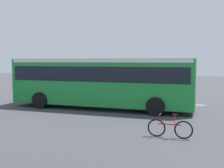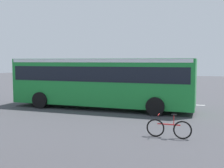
# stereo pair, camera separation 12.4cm
# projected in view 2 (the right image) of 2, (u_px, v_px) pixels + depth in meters

# --- Properties ---
(ground) EXTENTS (80.00, 80.00, 0.00)m
(ground) POSITION_uv_depth(u_px,v_px,m) (92.00, 107.00, 17.83)
(ground) COLOR #424247
(city_bus) EXTENTS (11.54, 2.85, 3.15)m
(city_bus) POSITION_uv_depth(u_px,v_px,m) (101.00, 79.00, 17.19)
(city_bus) COLOR #1E8C38
(city_bus) RESTS_ON ground
(bicycle_red) EXTENTS (1.77, 0.44, 0.96)m
(bicycle_red) POSITION_uv_depth(u_px,v_px,m) (169.00, 129.00, 10.64)
(bicycle_red) COLOR black
(bicycle_red) RESTS_ON ground
(traffic_sign) EXTENTS (0.08, 0.60, 2.80)m
(traffic_sign) POSITION_uv_depth(u_px,v_px,m) (142.00, 77.00, 19.16)
(traffic_sign) COLOR slate
(traffic_sign) RESTS_ON ground
(lane_dash_leftmost) EXTENTS (2.00, 0.20, 0.01)m
(lane_dash_leftmost) POSITION_uv_depth(u_px,v_px,m) (190.00, 105.00, 18.74)
(lane_dash_leftmost) COLOR silver
(lane_dash_leftmost) RESTS_ON ground
(lane_dash_left) EXTENTS (2.00, 0.20, 0.01)m
(lane_dash_left) POSITION_uv_depth(u_px,v_px,m) (133.00, 102.00, 20.03)
(lane_dash_left) COLOR silver
(lane_dash_left) RESTS_ON ground
(lane_dash_centre) EXTENTS (2.00, 0.20, 0.01)m
(lane_dash_centre) POSITION_uv_depth(u_px,v_px,m) (84.00, 99.00, 21.32)
(lane_dash_centre) COLOR silver
(lane_dash_centre) RESTS_ON ground
(lane_dash_right) EXTENTS (2.00, 0.20, 0.01)m
(lane_dash_right) POSITION_uv_depth(u_px,v_px,m) (40.00, 97.00, 22.61)
(lane_dash_right) COLOR silver
(lane_dash_right) RESTS_ON ground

